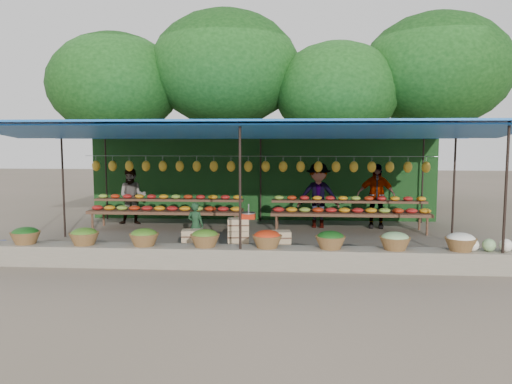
# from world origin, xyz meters

# --- Properties ---
(ground) EXTENTS (60.00, 60.00, 0.00)m
(ground) POSITION_xyz_m (0.00, 0.00, 0.00)
(ground) COLOR brown
(ground) RESTS_ON ground
(stone_curb) EXTENTS (10.60, 0.55, 0.40)m
(stone_curb) POSITION_xyz_m (0.00, -2.75, 0.20)
(stone_curb) COLOR #6D6A57
(stone_curb) RESTS_ON ground
(stall_canopy) EXTENTS (10.80, 6.60, 2.82)m
(stall_canopy) POSITION_xyz_m (-0.00, 0.07, 2.67)
(stall_canopy) COLOR black
(stall_canopy) RESTS_ON ground
(produce_baskets) EXTENTS (8.98, 0.58, 0.34)m
(produce_baskets) POSITION_xyz_m (-0.10, -2.75, 0.56)
(produce_baskets) COLOR brown
(produce_baskets) RESTS_ON stone_curb
(netting_backdrop) EXTENTS (10.60, 0.06, 2.50)m
(netting_backdrop) POSITION_xyz_m (0.00, 3.15, 1.25)
(netting_backdrop) COLOR #1F4A1A
(netting_backdrop) RESTS_ON ground
(tree_row) EXTENTS (16.51, 5.50, 7.12)m
(tree_row) POSITION_xyz_m (0.50, 6.09, 4.70)
(tree_row) COLOR #3B2615
(tree_row) RESTS_ON ground
(fruit_table_left) EXTENTS (4.21, 0.95, 0.93)m
(fruit_table_left) POSITION_xyz_m (-2.49, 1.35, 0.61)
(fruit_table_left) COLOR #4E2F1F
(fruit_table_left) RESTS_ON ground
(fruit_table_right) EXTENTS (4.21, 0.95, 0.93)m
(fruit_table_right) POSITION_xyz_m (2.51, 1.35, 0.61)
(fruit_table_right) COLOR #4E2F1F
(fruit_table_right) RESTS_ON ground
(crate_counter) EXTENTS (2.39, 0.39, 0.77)m
(crate_counter) POSITION_xyz_m (-0.21, -1.58, 0.31)
(crate_counter) COLOR tan
(crate_counter) RESTS_ON ground
(weighing_scale) EXTENTS (0.30, 0.30, 0.32)m
(weighing_scale) POSITION_xyz_m (0.04, -1.58, 0.85)
(weighing_scale) COLOR red
(weighing_scale) RESTS_ON crate_counter
(vendor_seated) EXTENTS (0.44, 0.34, 1.05)m
(vendor_seated) POSITION_xyz_m (-1.21, -1.08, 0.53)
(vendor_seated) COLOR #1B3D21
(vendor_seated) RESTS_ON ground
(customer_left) EXTENTS (0.90, 0.76, 1.64)m
(customer_left) POSITION_xyz_m (-3.69, 2.00, 0.82)
(customer_left) COLOR slate
(customer_left) RESTS_ON ground
(customer_mid) EXTENTS (1.20, 0.73, 1.82)m
(customer_mid) POSITION_xyz_m (1.69, 1.87, 0.91)
(customer_mid) COLOR slate
(customer_mid) RESTS_ON ground
(customer_right) EXTENTS (1.10, 0.57, 1.80)m
(customer_right) POSITION_xyz_m (3.30, 1.95, 0.90)
(customer_right) COLOR slate
(customer_right) RESTS_ON ground
(blue_crate_front) EXTENTS (0.61, 0.51, 0.31)m
(blue_crate_front) POSITION_xyz_m (-4.36, -2.50, 0.16)
(blue_crate_front) COLOR navy
(blue_crate_front) RESTS_ON ground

